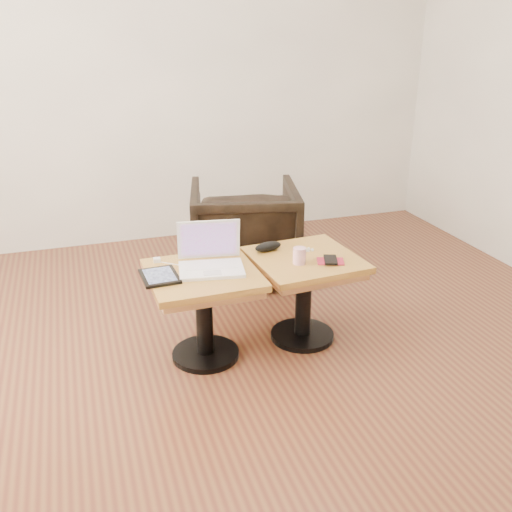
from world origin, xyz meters
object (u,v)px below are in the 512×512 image
object	(u,v)px
armchair	(244,231)
side_table_left	(203,294)
side_table_right	(304,278)
laptop	(210,259)
striped_cup	(299,256)

from	to	relation	value
armchair	side_table_left	bearing A→B (deg)	75.28
side_table_right	side_table_left	bearing A→B (deg)	177.85
side_table_left	laptop	world-z (taller)	laptop
side_table_left	laptop	size ratio (longest dim) A/B	1.54
striped_cup	laptop	bearing A→B (deg)	168.93
side_table_left	striped_cup	bearing A→B (deg)	-7.14
side_table_right	striped_cup	size ratio (longest dim) A/B	6.76
side_table_right	laptop	world-z (taller)	laptop
laptop	armchair	world-z (taller)	laptop
side_table_right	armchair	xyz separation A→B (m)	(-0.06, 0.93, -0.04)
side_table_left	side_table_right	xyz separation A→B (m)	(0.57, 0.02, 0.00)
laptop	armchair	distance (m)	1.05
armchair	side_table_right	bearing A→B (deg)	107.04
striped_cup	armchair	xyz separation A→B (m)	(0.01, 1.01, -0.21)
side_table_right	armchair	world-z (taller)	armchair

